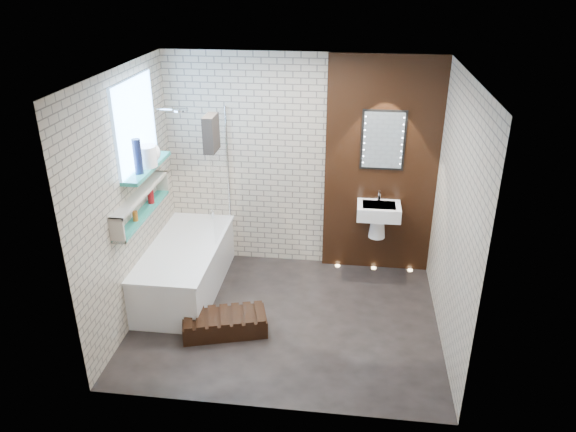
# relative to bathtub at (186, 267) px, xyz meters

# --- Properties ---
(ground) EXTENTS (3.20, 3.20, 0.00)m
(ground) POSITION_rel_bathtub_xyz_m (1.22, -0.45, -0.29)
(ground) COLOR black
(ground) RESTS_ON ground
(room_shell) EXTENTS (3.24, 3.20, 2.60)m
(room_shell) POSITION_rel_bathtub_xyz_m (1.22, -0.45, 1.01)
(room_shell) COLOR #B6A691
(room_shell) RESTS_ON ground
(walnut_panel) EXTENTS (1.30, 0.06, 2.60)m
(walnut_panel) POSITION_rel_bathtub_xyz_m (2.17, 0.82, 1.01)
(walnut_panel) COLOR black
(walnut_panel) RESTS_ON ground
(clerestory_window) EXTENTS (0.18, 1.00, 0.94)m
(clerestory_window) POSITION_rel_bathtub_xyz_m (-0.34, -0.10, 1.61)
(clerestory_window) COLOR #7FADE0
(clerestory_window) RESTS_ON room_shell
(display_niche) EXTENTS (0.14, 1.30, 0.26)m
(display_niche) POSITION_rel_bathtub_xyz_m (-0.31, -0.30, 0.91)
(display_niche) COLOR teal
(display_niche) RESTS_ON room_shell
(bathtub) EXTENTS (0.79, 1.74, 0.70)m
(bathtub) POSITION_rel_bathtub_xyz_m (0.00, 0.00, 0.00)
(bathtub) COLOR white
(bathtub) RESTS_ON ground
(bath_screen) EXTENTS (0.01, 0.78, 1.40)m
(bath_screen) POSITION_rel_bathtub_xyz_m (0.35, 0.44, 0.99)
(bath_screen) COLOR white
(bath_screen) RESTS_ON bathtub
(towel) EXTENTS (0.11, 0.30, 0.39)m
(towel) POSITION_rel_bathtub_xyz_m (0.35, 0.15, 1.56)
(towel) COLOR black
(towel) RESTS_ON bath_screen
(shower_head) EXTENTS (0.18, 0.18, 0.02)m
(shower_head) POSITION_rel_bathtub_xyz_m (-0.08, 0.50, 1.71)
(shower_head) COLOR silver
(shower_head) RESTS_ON room_shell
(washbasin) EXTENTS (0.50, 0.36, 0.58)m
(washbasin) POSITION_rel_bathtub_xyz_m (2.17, 0.62, 0.50)
(washbasin) COLOR white
(washbasin) RESTS_ON walnut_panel
(led_mirror) EXTENTS (0.50, 0.02, 0.70)m
(led_mirror) POSITION_rel_bathtub_xyz_m (2.17, 0.78, 1.36)
(led_mirror) COLOR black
(led_mirror) RESTS_ON walnut_panel
(walnut_step) EXTENTS (0.92, 0.60, 0.19)m
(walnut_step) POSITION_rel_bathtub_xyz_m (0.62, -0.75, -0.20)
(walnut_step) COLOR black
(walnut_step) RESTS_ON ground
(niche_bottles) EXTENTS (0.07, 0.52, 0.17)m
(niche_bottles) POSITION_rel_bathtub_xyz_m (-0.31, -0.16, 0.89)
(niche_bottles) COLOR #B0581B
(niche_bottles) RESTS_ON display_niche
(sill_vases) EXTENTS (0.22, 0.48, 0.36)m
(sill_vases) POSITION_rel_bathtub_xyz_m (-0.28, -0.09, 1.38)
(sill_vases) COLOR #141B39
(sill_vases) RESTS_ON clerestory_window
(floor_uplights) EXTENTS (0.96, 0.06, 0.01)m
(floor_uplights) POSITION_rel_bathtub_xyz_m (2.17, 0.75, -0.29)
(floor_uplights) COLOR #FFD899
(floor_uplights) RESTS_ON ground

